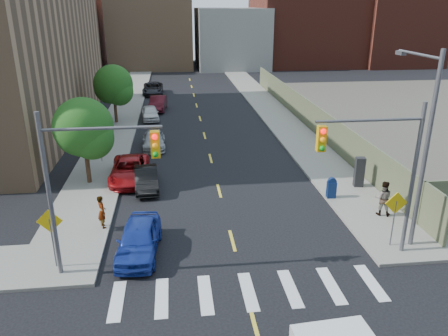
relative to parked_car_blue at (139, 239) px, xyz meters
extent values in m
cube|color=gray|center=(-3.41, 34.13, -0.67)|extent=(3.50, 73.00, 0.15)
cube|color=gray|center=(12.09, 34.13, -0.67)|extent=(3.50, 73.00, 0.15)
cube|color=#5D6547|center=(13.94, 20.63, 0.50)|extent=(0.12, 44.00, 2.50)
cube|color=#592319|center=(-17.66, 62.63, 5.25)|extent=(14.00, 18.00, 12.00)
cube|color=#8C6B4C|center=(-1.66, 64.63, 6.75)|extent=(14.00, 16.00, 15.00)
cube|color=gray|center=(12.34, 62.63, 4.25)|extent=(12.00, 16.00, 10.00)
cube|color=#592319|center=(26.34, 64.63, 7.25)|extent=(18.00, 18.00, 16.00)
cube|color=#592319|center=(42.34, 62.63, 8.25)|extent=(14.00, 16.00, 18.00)
cylinder|color=#59595E|center=(-3.16, -1.37, 2.75)|extent=(0.18, 0.18, 7.00)
cylinder|color=#59595E|center=(-0.91, -1.37, 5.55)|extent=(4.50, 0.12, 0.12)
cube|color=#E5A50C|center=(1.04, -1.37, 4.85)|extent=(0.35, 0.30, 1.05)
cylinder|color=#59595E|center=(11.84, -1.37, 2.75)|extent=(0.18, 0.18, 7.00)
cylinder|color=#59595E|center=(9.59, -1.37, 5.55)|extent=(4.50, 0.12, 0.12)
cube|color=#E5A50C|center=(7.64, -1.37, 4.85)|extent=(0.35, 0.30, 1.05)
cylinder|color=#59595E|center=(12.54, -0.87, 3.75)|extent=(0.20, 0.20, 9.00)
cylinder|color=#59595E|center=(12.54, 0.83, 7.85)|extent=(0.12, 3.50, 0.12)
cube|color=#59595E|center=(12.54, 2.43, 7.75)|extent=(0.25, 0.60, 0.18)
cylinder|color=#59595E|center=(-3.46, -0.87, 0.45)|extent=(0.06, 0.06, 2.40)
cube|color=yellow|center=(-3.46, -0.87, 1.55)|extent=(1.06, 0.04, 1.06)
cylinder|color=#59595E|center=(11.54, -0.87, 0.45)|extent=(0.06, 0.06, 2.40)
cube|color=yellow|center=(11.54, -0.87, 1.55)|extent=(1.06, 0.04, 1.06)
cylinder|color=#59595E|center=(-3.46, 12.63, 0.45)|extent=(0.06, 0.06, 2.40)
cube|color=yellow|center=(-3.46, 12.63, 1.55)|extent=(1.06, 0.04, 1.06)
cylinder|color=#332114|center=(-3.66, 8.63, 0.57)|extent=(0.28, 0.28, 2.64)
sphere|color=#1F4C15|center=(-3.66, 8.63, 2.97)|extent=(3.60, 3.60, 3.60)
sphere|color=#1F4C15|center=(-3.16, 8.33, 2.37)|extent=(2.64, 2.64, 2.64)
sphere|color=#1F4C15|center=(-4.06, 9.03, 2.55)|extent=(2.88, 2.88, 2.88)
cylinder|color=#332114|center=(-3.66, 23.63, 0.57)|extent=(0.28, 0.28, 2.64)
sphere|color=#1F4C15|center=(-3.66, 23.63, 2.97)|extent=(3.60, 3.60, 3.60)
sphere|color=#1F4C15|center=(-3.16, 23.33, 2.37)|extent=(2.64, 2.64, 2.64)
sphere|color=#1F4C15|center=(-4.06, 24.03, 2.55)|extent=(2.88, 2.88, 2.88)
imported|color=#1B3499|center=(0.00, 0.00, 0.00)|extent=(2.11, 4.53, 1.50)
imported|color=black|center=(-0.04, 7.51, -0.10)|extent=(1.67, 4.02, 1.29)
imported|color=#A21013|center=(-1.16, 9.01, -0.04)|extent=(2.43, 5.15, 1.42)
imported|color=#94979B|center=(0.14, 15.76, -0.14)|extent=(1.87, 4.28, 1.23)
imported|color=silver|center=(-0.52, 24.79, -0.08)|extent=(1.97, 4.09, 1.35)
imported|color=#3F0C14|center=(0.14, 28.80, 0.00)|extent=(1.98, 4.68, 1.50)
imported|color=black|center=(-0.71, 37.73, -0.01)|extent=(2.49, 5.34, 1.48)
cube|color=#0D2150|center=(10.64, 4.61, -0.12)|extent=(0.52, 0.41, 0.96)
cylinder|color=#0D2150|center=(10.64, 4.61, 0.38)|extent=(0.50, 0.25, 0.49)
cube|color=black|center=(12.89, 6.06, 0.33)|extent=(0.61, 0.53, 1.85)
imported|color=gray|center=(-1.96, 2.48, 0.25)|extent=(0.62, 0.73, 1.70)
imported|color=gray|center=(12.55, 2.20, 0.35)|extent=(1.12, 1.01, 1.89)
camera|label=1|loc=(1.82, -17.59, 9.91)|focal=35.00mm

